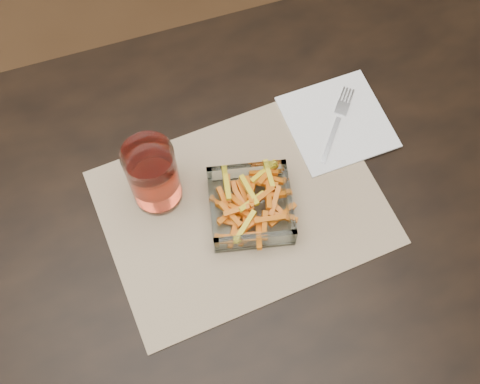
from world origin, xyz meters
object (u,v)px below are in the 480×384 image
Objects in this scene: glass_bowl at (251,207)px; fork at (337,122)px; tumbler at (154,177)px; dining_table at (183,276)px.

glass_bowl is 1.13× the size of fork.
fork is (0.20, 0.11, -0.02)m from glass_bowl.
fork is at bearing 5.87° from tumbler.
tumbler reaches higher than dining_table.
dining_table is 11.34× the size of tumbler.
glass_bowl is at bearing -111.88° from fork.
tumbler is at bearing 149.83° from glass_bowl.
glass_bowl is at bearing -30.17° from tumbler.
glass_bowl is 0.23m from fork.
tumbler is at bearing 89.55° from dining_table.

